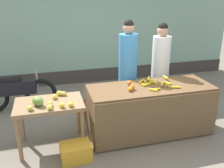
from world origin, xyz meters
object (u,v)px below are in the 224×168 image
(vendor_woman_white_shirt, at_px, (160,70))
(produce_sack, at_px, (91,108))
(vendor_woman_blue_shirt, at_px, (128,71))
(produce_crate, at_px, (76,152))
(parked_motorcycle, at_px, (17,92))

(vendor_woman_white_shirt, xyz_separation_m, produce_sack, (-1.37, 0.07, -0.67))
(vendor_woman_blue_shirt, height_order, produce_crate, vendor_woman_blue_shirt)
(produce_crate, xyz_separation_m, produce_sack, (0.44, 1.18, 0.11))
(vendor_woman_white_shirt, xyz_separation_m, parked_motorcycle, (-2.77, 0.85, -0.51))
(produce_crate, height_order, produce_sack, produce_sack)
(vendor_woman_blue_shirt, xyz_separation_m, produce_sack, (-0.70, 0.09, -0.71))
(parked_motorcycle, relative_size, produce_crate, 3.64)
(vendor_woman_blue_shirt, bearing_deg, produce_sack, 172.58)
(vendor_woman_white_shirt, height_order, produce_sack, vendor_woman_white_shirt)
(vendor_woman_white_shirt, relative_size, produce_crate, 4.12)
(vendor_woman_blue_shirt, bearing_deg, produce_crate, -136.60)
(produce_sack, bearing_deg, vendor_woman_blue_shirt, -7.42)
(vendor_woman_blue_shirt, distance_m, produce_sack, 1.00)
(vendor_woman_white_shirt, bearing_deg, produce_crate, -148.74)
(parked_motorcycle, height_order, produce_crate, parked_motorcycle)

